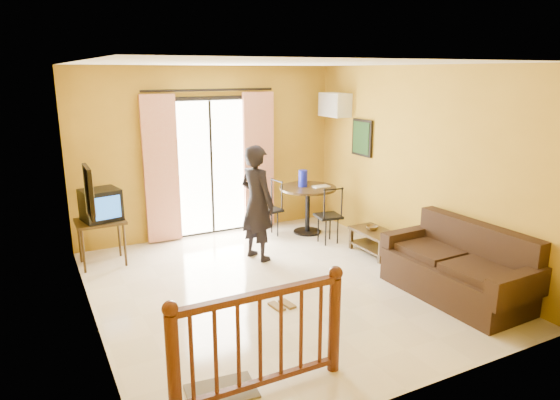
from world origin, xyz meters
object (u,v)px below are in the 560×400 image
sofa (459,270)px  dining_table (308,196)px  television (101,205)px  coffee_table (375,239)px  standing_person (257,203)px

sofa → dining_table: bearing=95.6°
television → dining_table: size_ratio=0.59×
television → dining_table: television is taller
dining_table → coffee_table: size_ratio=1.19×
dining_table → sofa: (0.40, -3.02, -0.30)m
coffee_table → standing_person: bearing=158.3°
sofa → coffee_table: bearing=88.4°
television → sofa: bearing=-50.8°
television → coffee_table: television is taller
dining_table → standing_person: bearing=-151.0°
sofa → standing_person: standing_person is taller
television → coffee_table: 4.05m
television → standing_person: size_ratio=0.33×
coffee_table → standing_person: standing_person is taller
television → standing_person: standing_person is taller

